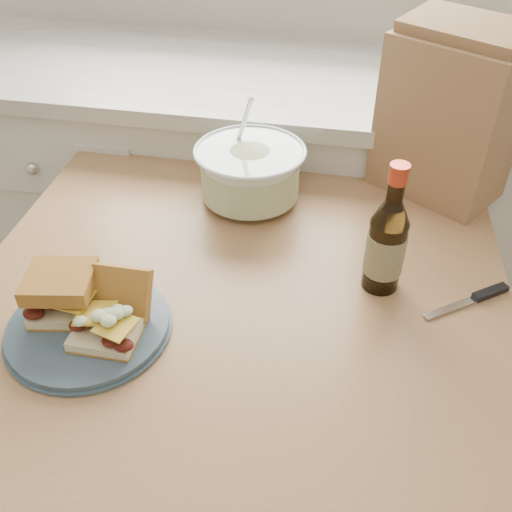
% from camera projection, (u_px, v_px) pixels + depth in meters
% --- Properties ---
extents(cabinet_run, '(2.50, 0.64, 0.94)m').
position_uv_depth(cabinet_run, '(245.00, 211.00, 1.83)').
color(cabinet_run, silver).
rests_on(cabinet_run, ground).
extents(dining_table, '(1.02, 1.02, 0.81)m').
position_uv_depth(dining_table, '(241.00, 323.00, 1.13)').
color(dining_table, '#A67C4E').
rests_on(dining_table, ground).
extents(plate, '(0.27, 0.27, 0.02)m').
position_uv_depth(plate, '(89.00, 327.00, 0.94)').
color(plate, '#3A4F5E').
rests_on(plate, dining_table).
extents(sandwich_left, '(0.12, 0.12, 0.08)m').
position_uv_depth(sandwich_left, '(63.00, 293.00, 0.94)').
color(sandwich_left, beige).
rests_on(sandwich_left, plate).
extents(sandwich_right, '(0.10, 0.14, 0.09)m').
position_uv_depth(sandwich_right, '(111.00, 314.00, 0.91)').
color(sandwich_right, beige).
rests_on(sandwich_right, plate).
extents(coleslaw_bowl, '(0.24, 0.24, 0.24)m').
position_uv_depth(coleslaw_bowl, '(250.00, 175.00, 1.22)').
color(coleslaw_bowl, silver).
rests_on(coleslaw_bowl, dining_table).
extents(beer_bottle, '(0.07, 0.07, 0.25)m').
position_uv_depth(beer_bottle, '(386.00, 244.00, 0.98)').
color(beer_bottle, black).
rests_on(beer_bottle, dining_table).
extents(knife, '(0.15, 0.12, 0.01)m').
position_uv_depth(knife, '(480.00, 296.00, 1.00)').
color(knife, silver).
rests_on(knife, dining_table).
extents(paper_bag, '(0.31, 0.28, 0.34)m').
position_uv_depth(paper_bag, '(448.00, 119.00, 1.19)').
color(paper_bag, '#9C6F4B').
rests_on(paper_bag, dining_table).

